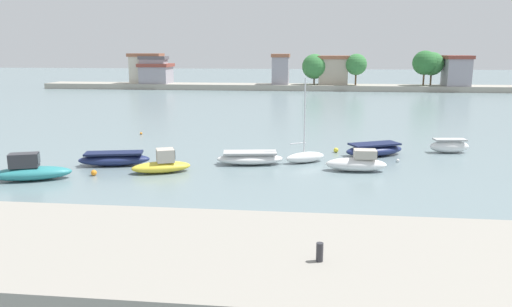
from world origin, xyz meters
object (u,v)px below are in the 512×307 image
Objects in this scene: moored_boat_2 at (162,165)px; moored_boat_7 at (449,146)px; moored_boat_1 at (114,159)px; mooring_buoy_0 at (141,133)px; mooring_bollard at (320,252)px; mooring_buoy_3 at (398,160)px; moored_boat_4 at (305,156)px; moored_boat_0 at (30,171)px; moored_boat_3 at (250,158)px; moored_boat_6 at (374,150)px; moored_boat_5 at (357,163)px; mooring_buoy_2 at (94,173)px; mooring_buoy_1 at (336,150)px.

moored_boat_2 is 1.31× the size of moored_boat_7.
mooring_buoy_0 is (-2.66, 13.31, -0.36)m from moored_boat_1.
mooring_bollard is 25.53m from mooring_buoy_3.
moored_boat_1 is at bearing -170.46° from mooring_buoy_3.
moored_boat_4 reaches higher than moored_boat_7.
mooring_bollard is at bearing -67.35° from moored_boat_1.
mooring_buoy_3 is at bearing -2.40° from moored_boat_0.
moored_boat_6 is (9.71, 4.18, 0.03)m from moored_boat_3.
mooring_bollard is 0.10× the size of moored_boat_0.
moored_boat_1 is 1.28× the size of moored_boat_5.
mooring_buoy_3 is (1.55, -2.14, -0.38)m from moored_boat_6.
mooring_bollard is at bearing -61.50° from moored_boat_0.
mooring_buoy_2 is at bearing 175.37° from moored_boat_2.
moored_boat_1 is 1.05× the size of moored_boat_3.
moored_boat_6 is at bearing -0.80° from moored_boat_4.
moored_boat_7 is (8.23, 7.32, -0.02)m from moored_boat_5.
mooring_bollard reaches higher than mooring_buoy_0.
moored_boat_7 is at bearing 12.22° from moored_boat_3.
mooring_bollard is at bearing -86.22° from moored_boat_3.
mooring_buoy_3 is (-4.86, -4.05, -0.45)m from moored_boat_7.
moored_boat_4 is 15.48m from mooring_buoy_2.
moored_boat_1 is 1.63× the size of moored_boat_7.
mooring_bollard is 0.09× the size of moored_boat_4.
moored_boat_0 is at bearing -161.84° from mooring_buoy_3.
mooring_bollard is 1.34× the size of mooring_buoy_1.
mooring_buoy_0 is at bearing 117.17° from mooring_bollard.
mooring_buoy_1 is 1.03× the size of mooring_buoy_2.
moored_boat_1 is 13.58m from mooring_buoy_0.
moored_boat_2 is 15.00m from mooring_buoy_1.
moored_boat_5 is (3.00, 21.31, -2.25)m from mooring_bollard.
mooring_bollard is 0.13× the size of moored_boat_5.
moored_boat_3 is 11.45m from mooring_buoy_3.
moored_boat_7 is at bearing 1.71° from moored_boat_0.
moored_boat_2 reaches higher than moored_boat_5.
moored_boat_3 is 4.27m from moored_boat_4.
mooring_buoy_0 is at bearing 147.33° from moored_boat_5.
mooring_bollard is 22.24m from moored_boat_2.
moored_boat_4 reaches higher than moored_boat_3.
mooring_buoy_0 is at bearing 98.51° from mooring_buoy_2.
moored_boat_4 is 1.91× the size of moored_boat_7.
moored_boat_7 is at bearing 6.11° from mooring_buoy_1.
moored_boat_0 is 0.99× the size of moored_boat_6.
moored_boat_4 is 1.19× the size of moored_boat_6.
mooring_buoy_2 is at bearing 130.22° from mooring_bollard.
moored_boat_0 is 8.63m from moored_boat_2.
mooring_buoy_0 is at bearing 162.67° from moored_boat_7.
moored_boat_5 is at bearing -144.57° from moored_boat_7.
mooring_buoy_1 is at bearing -19.04° from mooring_buoy_0.
moored_boat_0 is 15.26m from moored_boat_3.
moored_boat_4 is at bearing 0.35° from moored_boat_2.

